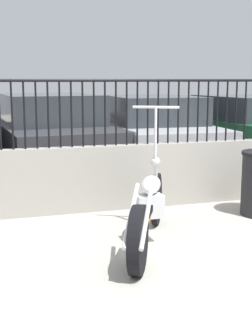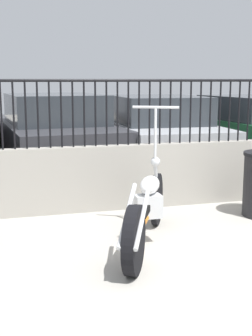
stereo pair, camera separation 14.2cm
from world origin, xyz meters
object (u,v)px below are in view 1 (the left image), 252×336
(motorcycle_orange, at_px, (148,211))
(car_dark_grey, at_px, (48,133))
(car_green, at_px, (246,129))
(car_silver, at_px, (149,131))

(motorcycle_orange, xyz_separation_m, car_dark_grey, (-0.39, 4.57, 0.33))
(car_dark_grey, bearing_deg, car_green, -99.88)
(car_dark_grey, xyz_separation_m, car_silver, (1.96, -0.23, -0.02))
(motorcycle_orange, distance_m, car_silver, 4.63)
(motorcycle_orange, bearing_deg, car_silver, 7.07)
(car_silver, distance_m, car_green, 2.07)
(car_dark_grey, relative_size, car_green, 1.07)
(car_silver, xyz_separation_m, car_green, (2.06, -0.17, 0.00))
(car_dark_grey, distance_m, car_silver, 1.98)
(car_silver, height_order, car_green, car_silver)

